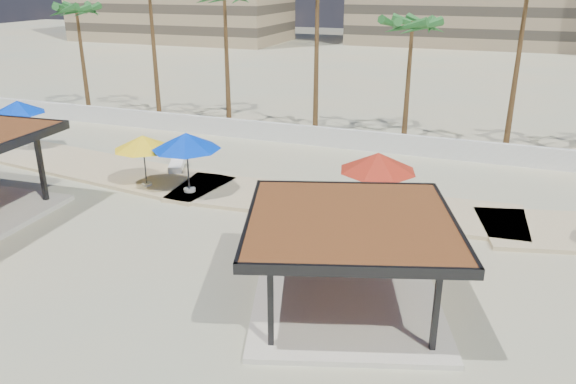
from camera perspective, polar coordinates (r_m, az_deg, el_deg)
name	(u,v)px	position (r m, az deg, el deg)	size (l,w,h in m)	color
ground	(233,267)	(20.44, -5.61, -7.61)	(200.00, 200.00, 0.00)	tan
promenade	(343,199)	(26.32, 5.62, -0.73)	(44.45, 7.97, 0.24)	#C6B284
boundary_wall	(348,139)	(34.29, 6.09, 5.37)	(56.00, 0.30, 1.20)	silver
pavilion_central	(349,255)	(17.23, 6.22, -6.37)	(7.73, 7.73, 3.12)	beige
umbrella_a	(18,107)	(37.37, -25.76, 7.78)	(4.05, 4.05, 2.74)	beige
umbrella_b	(143,143)	(27.83, -14.54, 4.88)	(3.46, 3.46, 2.53)	beige
umbrella_c	(378,162)	(23.34, 9.13, 3.01)	(3.67, 3.67, 2.88)	beige
umbrella_f	(186,141)	(26.48, -10.30, 5.09)	(4.10, 4.10, 2.88)	beige
lounger_a	(177,164)	(30.72, -11.23, 2.79)	(1.46, 2.18, 0.79)	white
lounger_b	(413,218)	(23.95, 12.60, -2.62)	(0.90, 2.10, 0.77)	white
palm_a	(77,13)	(45.08, -20.67, 16.62)	(3.00, 3.00, 8.44)	brown
palm_c	(225,1)	(38.21, -6.47, 18.69)	(3.00, 3.00, 9.49)	brown
palm_e	(412,29)	(34.93, 12.50, 15.86)	(3.00, 3.00, 8.02)	brown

